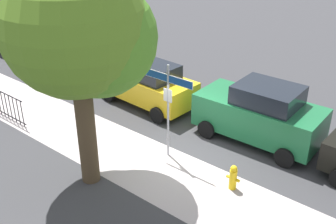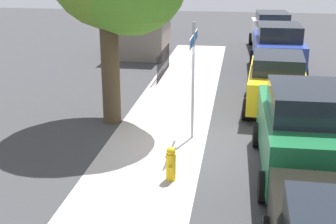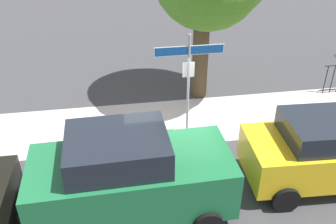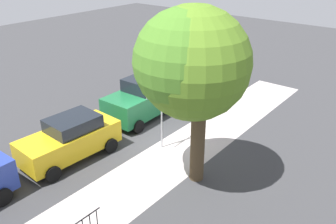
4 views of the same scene
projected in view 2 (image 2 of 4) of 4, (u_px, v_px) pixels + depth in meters
The scene contains 10 objects.
ground_plane at pixel (205, 146), 12.20m from camera, with size 60.00×60.00×0.00m, color #38383A.
sidewalk_strip at pixel (167, 118), 14.26m from camera, with size 24.00×2.60×0.00m, color #B2A6A4.
street_sign at pixel (193, 59), 12.08m from camera, with size 1.83×0.07×3.13m.
car_green at pixel (305, 131), 10.37m from camera, with size 4.29×2.15×2.09m.
car_yellow at pixel (277, 81), 14.94m from camera, with size 4.19×2.11×1.80m.
car_blue at pixel (278, 49), 19.35m from camera, with size 4.38×2.16×2.06m.
car_white at pixel (271, 31), 23.85m from camera, with size 4.63×2.13×1.99m.
iron_fence at pixel (163, 62), 19.20m from camera, with size 3.13×0.04×1.07m.
utility_shed at pixel (145, 29), 22.50m from camera, with size 3.18×2.49×2.60m.
fire_hydrant at pixel (171, 164), 10.29m from camera, with size 0.42×0.22×0.78m.
Camera 2 is at (-11.28, -0.78, 4.76)m, focal length 50.20 mm.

